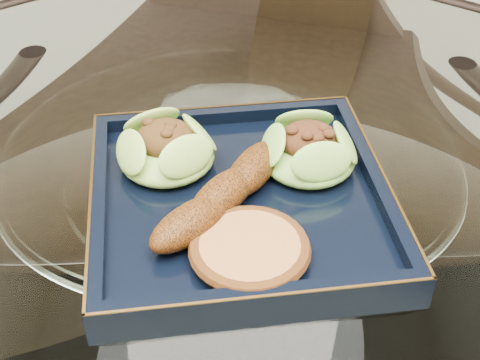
{
  "coord_description": "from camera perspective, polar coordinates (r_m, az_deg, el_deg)",
  "views": [
    {
      "loc": [
        0.04,
        -0.5,
        1.18
      ],
      "look_at": [
        0.01,
        -0.03,
        0.8
      ],
      "focal_mm": 50.0,
      "sensor_mm": 36.0,
      "label": 1
    }
  ],
  "objects": [
    {
      "name": "dining_table",
      "position": [
        0.77,
        -0.68,
        -10.51
      ],
      "size": [
        1.13,
        1.13,
        0.77
      ],
      "color": "white",
      "rests_on": "ground"
    },
    {
      "name": "dining_chair",
      "position": [
        1.18,
        0.43,
        2.88
      ],
      "size": [
        0.46,
        0.46,
        0.87
      ],
      "rotation": [
        0.0,
        0.0,
        -0.24
      ],
      "color": "black",
      "rests_on": "ground"
    },
    {
      "name": "navy_plate",
      "position": [
        0.62,
        0.0,
        -2.16
      ],
      "size": [
        0.32,
        0.32,
        0.02
      ],
      "primitive_type": "cube",
      "rotation": [
        0.0,
        0.0,
        0.19
      ],
      "color": "black",
      "rests_on": "dining_table"
    },
    {
      "name": "lettuce_wrap_left",
      "position": [
        0.65,
        -6.29,
        2.44
      ],
      "size": [
        0.11,
        0.11,
        0.03
      ],
      "primitive_type": "ellipsoid",
      "rotation": [
        0.0,
        0.0,
        0.18
      ],
      "color": "#669A2C",
      "rests_on": "navy_plate"
    },
    {
      "name": "lettuce_wrap_right",
      "position": [
        0.64,
        5.85,
        2.32
      ],
      "size": [
        0.11,
        0.11,
        0.03
      ],
      "primitive_type": "ellipsoid",
      "rotation": [
        0.0,
        0.0,
        -0.23
      ],
      "color": "#60A42F",
      "rests_on": "navy_plate"
    },
    {
      "name": "roasted_plantain",
      "position": [
        0.59,
        -1.47,
        -1.26
      ],
      "size": [
        0.12,
        0.16,
        0.03
      ],
      "primitive_type": "ellipsoid",
      "rotation": [
        0.0,
        0.0,
        1.0
      ],
      "color": "#69330B",
      "rests_on": "navy_plate"
    },
    {
      "name": "crumb_patty",
      "position": [
        0.55,
        0.83,
        -6.07
      ],
      "size": [
        0.1,
        0.1,
        0.02
      ],
      "primitive_type": "cylinder",
      "rotation": [
        0.0,
        0.0,
        -0.09
      ],
      "color": "#BF773F",
      "rests_on": "navy_plate"
    }
  ]
}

